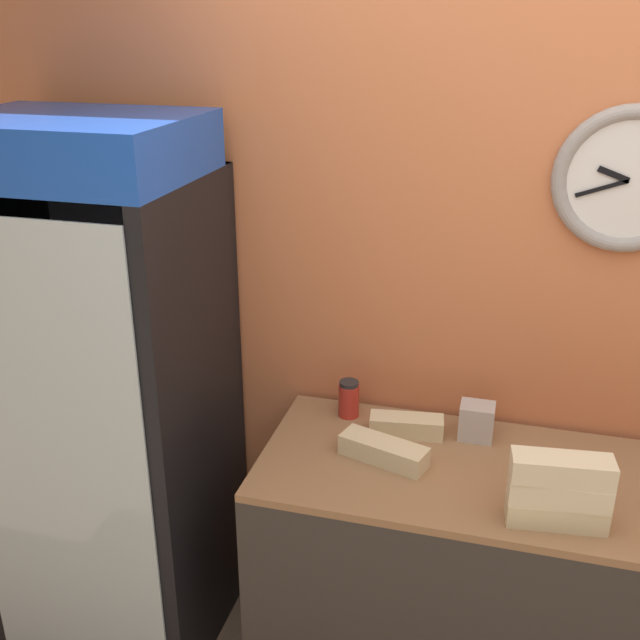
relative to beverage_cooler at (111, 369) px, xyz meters
name	(u,v)px	position (x,y,z in m)	size (l,w,h in m)	color
wall_back	(554,286)	(1.42, 0.33, 0.33)	(5.20, 0.10, 2.70)	#D17547
prep_counter	(521,592)	(1.42, -0.04, -0.59)	(1.68, 0.63, 0.87)	#332D28
beverage_cooler	(111,369)	(0.00, 0.00, 0.00)	(0.74, 0.65, 1.88)	black
sandwich_stack_bottom	(556,512)	(1.47, -0.24, -0.13)	(0.27, 0.12, 0.07)	beige
sandwich_stack_middle	(559,491)	(1.47, -0.24, -0.06)	(0.27, 0.11, 0.07)	beige
sandwich_stack_top	(562,469)	(1.47, -0.24, 0.01)	(0.27, 0.12, 0.07)	beige
sandwich_flat_left	(384,451)	(0.96, -0.06, -0.13)	(0.29, 0.17, 0.07)	beige
sandwich_flat_right	(406,426)	(1.01, 0.11, -0.13)	(0.25, 0.11, 0.07)	beige
condiment_jar	(349,399)	(0.79, 0.18, -0.10)	(0.07, 0.07, 0.13)	#B72D23
napkin_dispenser	(477,421)	(1.23, 0.15, -0.10)	(0.11, 0.09, 0.12)	#B7B2AD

